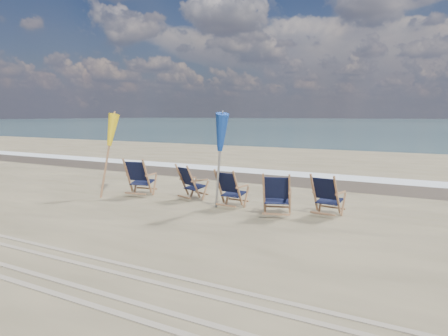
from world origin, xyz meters
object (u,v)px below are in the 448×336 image
object	(u,v)px
beach_chair_0	(147,178)
beach_chair_2	(238,190)
beach_chair_3	(289,196)
beach_chair_4	(337,197)
umbrella_blue	(219,135)
beach_chair_1	(193,183)
umbrella_yellow	(106,133)

from	to	relation	value
beach_chair_0	beach_chair_2	distance (m)	2.80
beach_chair_2	beach_chair_3	distance (m)	1.33
beach_chair_4	umbrella_blue	distance (m)	2.91
beach_chair_4	umbrella_blue	xyz separation A→B (m)	(-2.59, -0.49, 1.25)
beach_chair_2	beach_chair_3	size ratio (longest dim) A/B	0.96
beach_chair_2	beach_chair_1	bearing A→B (deg)	-6.75
beach_chair_3	beach_chair_4	size ratio (longest dim) A/B	1.04
beach_chair_3	beach_chair_1	bearing A→B (deg)	-28.05
beach_chair_2	umbrella_yellow	distance (m)	3.98
beach_chair_2	umbrella_blue	distance (m)	1.32
beach_chair_2	beach_chair_4	bearing A→B (deg)	-167.92
beach_chair_4	beach_chair_1	bearing A→B (deg)	6.59
beach_chair_0	beach_chair_1	xyz separation A→B (m)	(1.38, 0.14, -0.06)
beach_chair_0	beach_chair_4	xyz separation A→B (m)	(4.99, 0.18, -0.05)
beach_chair_0	beach_chair_4	bearing A→B (deg)	170.46
beach_chair_1	beach_chair_3	xyz separation A→B (m)	(2.74, -0.42, 0.02)
beach_chair_1	beach_chair_4	distance (m)	3.61
beach_chair_0	beach_chair_1	distance (m)	1.39
beach_chair_2	beach_chair_3	bearing A→B (deg)	177.78
beach_chair_1	beach_chair_3	size ratio (longest dim) A/B	0.96
umbrella_yellow	beach_chair_2	bearing A→B (deg)	4.71
beach_chair_0	beach_chair_3	xyz separation A→B (m)	(4.11, -0.28, -0.04)
beach_chair_1	umbrella_yellow	xyz separation A→B (m)	(-2.36, -0.58, 1.23)
beach_chair_2	umbrella_yellow	world-z (taller)	umbrella_yellow
umbrella_blue	beach_chair_3	bearing A→B (deg)	1.31
beach_chair_1	umbrella_blue	world-z (taller)	umbrella_blue
beach_chair_3	umbrella_yellow	xyz separation A→B (m)	(-5.10, -0.16, 1.21)
umbrella_blue	umbrella_yellow	bearing A→B (deg)	-177.90
beach_chair_0	beach_chair_2	size ratio (longest dim) A/B	1.12
beach_chair_1	beach_chair_0	bearing A→B (deg)	26.14
umbrella_yellow	beach_chair_0	bearing A→B (deg)	24.06
beach_chair_1	umbrella_yellow	bearing A→B (deg)	34.04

